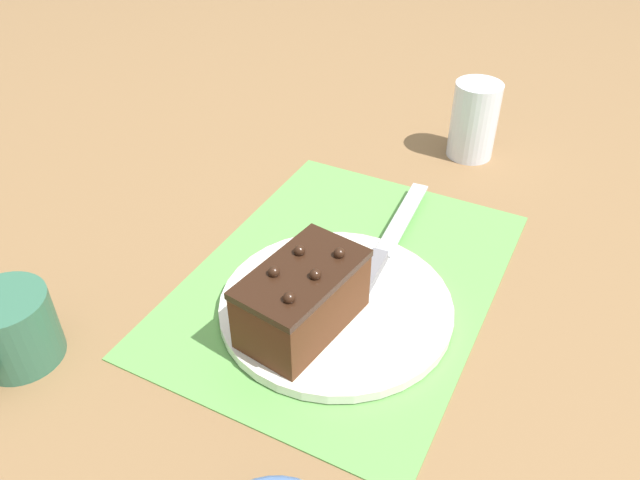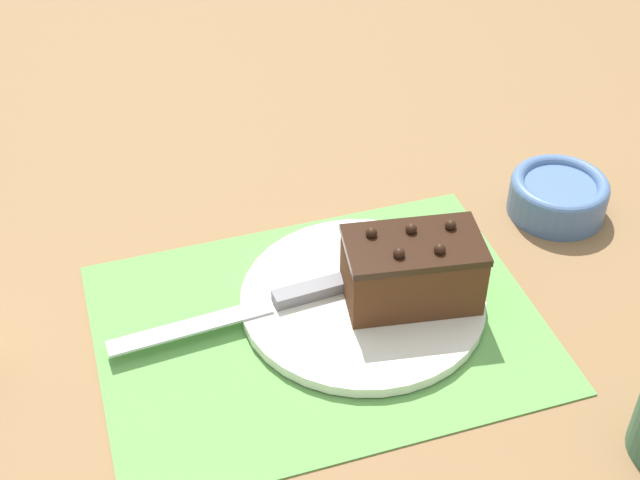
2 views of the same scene
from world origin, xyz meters
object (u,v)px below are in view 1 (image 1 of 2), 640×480
coffee_mug (11,330)px  chocolate_cake (302,298)px  cake_plate (336,306)px  serving_knife (382,252)px  drinking_glass (474,120)px

coffee_mug → chocolate_cake: bearing=123.4°
chocolate_cake → cake_plate: bearing=160.0°
cake_plate → serving_knife: size_ratio=1.03×
cake_plate → chocolate_cake: (0.05, -0.02, 0.04)m
drinking_glass → coffee_mug: bearing=-25.1°
serving_knife → drinking_glass: 0.32m
chocolate_cake → coffee_mug: size_ratio=1.60×
cake_plate → chocolate_cake: 0.07m
cake_plate → serving_knife: bearing=172.2°
serving_knife → coffee_mug: bearing=-135.7°
cake_plate → serving_knife: (-0.10, 0.01, 0.01)m
cake_plate → drinking_glass: drinking_glass is taller
serving_knife → drinking_glass: bearing=83.1°
cake_plate → serving_knife: 0.10m
chocolate_cake → drinking_glass: bearing=174.2°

